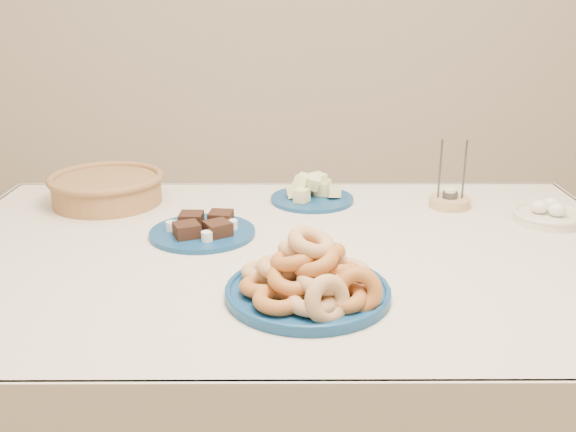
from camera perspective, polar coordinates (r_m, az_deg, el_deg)
The scene contains 7 objects.
dining_table at distance 1.57m, azimuth -0.01°, elevation -6.53°, with size 1.71×1.11×0.75m.
donut_platter at distance 1.27m, azimuth 1.96°, elevation -5.65°, with size 0.44×0.44×0.15m.
melon_plate at distance 1.87m, azimuth 2.10°, elevation 2.07°, with size 0.26×0.26×0.08m.
brownie_plate at distance 1.62m, azimuth -7.56°, elevation -1.21°, with size 0.33×0.33×0.05m.
wicker_basket at distance 1.91m, azimuth -15.80°, elevation 2.45°, with size 0.43×0.43×0.09m.
candle_holder at distance 1.87m, azimuth 14.17°, elevation 1.34°, with size 0.13×0.13×0.19m.
egg_bowl at distance 1.83m, azimuth 22.12°, elevation 0.09°, with size 0.24×0.24×0.06m.
Camera 1 is at (-0.01, -1.41, 1.32)m, focal length 40.00 mm.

